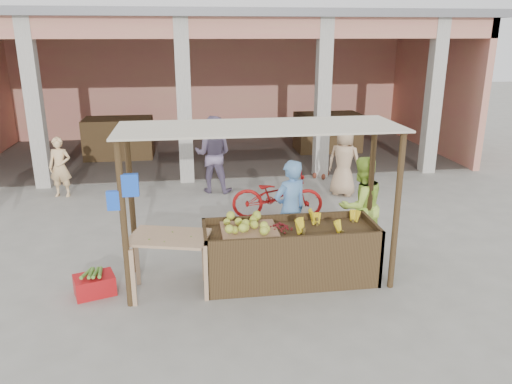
{
  "coord_description": "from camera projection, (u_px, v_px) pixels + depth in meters",
  "views": [
    {
      "loc": [
        -0.98,
        -6.79,
        3.63
      ],
      "look_at": [
        0.15,
        1.2,
        1.05
      ],
      "focal_mm": 35.0,
      "sensor_mm": 36.0,
      "label": 1
    }
  ],
  "objects": [
    {
      "name": "red_crate",
      "position": [
        95.0,
        285.0,
        7.23
      ],
      "size": [
        0.65,
        0.55,
        0.29
      ],
      "primitive_type": "cube",
      "rotation": [
        0.0,
        0.0,
        0.32
      ],
      "color": "#B61317",
      "rests_on": "ground"
    },
    {
      "name": "produce_sacks",
      "position": [
        326.0,
        167.0,
        12.98
      ],
      "size": [
        0.97,
        0.73,
        0.59
      ],
      "color": "maroon",
      "rests_on": "ground"
    },
    {
      "name": "motorcycle",
      "position": [
        277.0,
        195.0,
        10.1
      ],
      "size": [
        0.89,
        1.99,
        1.01
      ],
      "primitive_type": "imported",
      "rotation": [
        0.0,
        0.0,
        1.45
      ],
      "color": "maroon",
      "rests_on": "ground"
    },
    {
      "name": "papaya_pile",
      "position": [
        168.0,
        229.0,
        7.03
      ],
      "size": [
        0.74,
        0.42,
        0.21
      ],
      "primitive_type": null,
      "color": "#48822A",
      "rests_on": "side_table"
    },
    {
      "name": "banana_heap",
      "position": [
        327.0,
        223.0,
        7.54
      ],
      "size": [
        1.01,
        0.55,
        0.18
      ],
      "primitive_type": null,
      "color": "yellow",
      "rests_on": "fruit_stall"
    },
    {
      "name": "berry_heap",
      "position": [
        279.0,
        227.0,
        7.45
      ],
      "size": [
        0.4,
        0.33,
        0.13
      ],
      "primitive_type": "ellipsoid",
      "color": "maroon",
      "rests_on": "fruit_stall"
    },
    {
      "name": "ground",
      "position": [
        257.0,
        281.0,
        7.64
      ],
      "size": [
        60.0,
        60.0,
        0.0
      ],
      "primitive_type": "plane",
      "color": "gray",
      "rests_on": "ground"
    },
    {
      "name": "shopper_f",
      "position": [
        213.0,
        151.0,
        11.69
      ],
      "size": [
        1.09,
        0.81,
        1.99
      ],
      "primitive_type": "imported",
      "rotation": [
        0.0,
        0.0,
        2.85
      ],
      "color": "slate",
      "rests_on": "ground"
    },
    {
      "name": "vendor_green",
      "position": [
        361.0,
        203.0,
        8.4
      ],
      "size": [
        0.96,
        0.71,
        1.79
      ],
      "primitive_type": "imported",
      "rotation": [
        0.0,
        0.0,
        3.42
      ],
      "color": "#B1DD46",
      "rests_on": "ground"
    },
    {
      "name": "vendor_blue",
      "position": [
        290.0,
        207.0,
        8.18
      ],
      "size": [
        0.82,
        0.73,
        1.81
      ],
      "primitive_type": "imported",
      "rotation": [
        0.0,
        0.0,
        3.55
      ],
      "color": "#6096D6",
      "rests_on": "ground"
    },
    {
      "name": "stall_awning",
      "position": [
        256.0,
        155.0,
        7.09
      ],
      "size": [
        4.09,
        1.35,
        2.39
      ],
      "color": "#4A361D",
      "rests_on": "ground"
    },
    {
      "name": "side_table",
      "position": [
        169.0,
        245.0,
        7.1
      ],
      "size": [
        1.25,
        0.99,
        0.89
      ],
      "rotation": [
        0.0,
        0.0,
        -0.26
      ],
      "color": "tan",
      "rests_on": "ground"
    },
    {
      "name": "shopper_e",
      "position": [
        60.0,
        166.0,
        11.42
      ],
      "size": [
        0.59,
        0.48,
        1.45
      ],
      "primitive_type": "imported",
      "rotation": [
        0.0,
        0.0,
        -0.14
      ],
      "color": "#F5C687",
      "rests_on": "ground"
    },
    {
      "name": "melon_tray",
      "position": [
        249.0,
        226.0,
        7.38
      ],
      "size": [
        0.82,
        0.71,
        0.21
      ],
      "color": "#986D4E",
      "rests_on": "fruit_stall"
    },
    {
      "name": "fruit_stall",
      "position": [
        290.0,
        255.0,
        7.58
      ],
      "size": [
        2.6,
        0.95,
        0.8
      ],
      "primitive_type": "cube",
      "color": "#4A361D",
      "rests_on": "ground"
    },
    {
      "name": "market_building",
      "position": [
        217.0,
        65.0,
        15.25
      ],
      "size": [
        14.4,
        6.4,
        4.2
      ],
      "color": "tan",
      "rests_on": "ground"
    },
    {
      "name": "plantain_bundle",
      "position": [
        93.0,
        273.0,
        7.17
      ],
      "size": [
        0.43,
        0.3,
        0.09
      ],
      "primitive_type": null,
      "color": "#5B8D33",
      "rests_on": "red_crate"
    },
    {
      "name": "shopper_c",
      "position": [
        344.0,
        158.0,
        11.47
      ],
      "size": [
        1.03,
        0.96,
        1.79
      ],
      "primitive_type": "imported",
      "rotation": [
        0.0,
        0.0,
        2.51
      ],
      "color": "tan",
      "rests_on": "ground"
    }
  ]
}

